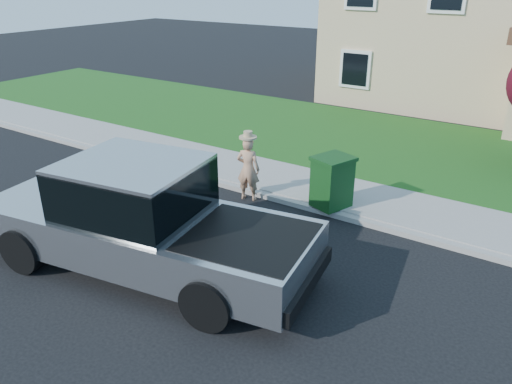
{
  "coord_description": "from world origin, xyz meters",
  "views": [
    {
      "loc": [
        5.72,
        -6.74,
        5.21
      ],
      "look_at": [
        0.72,
        0.8,
        1.2
      ],
      "focal_mm": 35.0,
      "sensor_mm": 36.0,
      "label": 1
    }
  ],
  "objects": [
    {
      "name": "ground",
      "position": [
        0.0,
        0.0,
        0.0
      ],
      "size": [
        80.0,
        80.0,
        0.0
      ],
      "primitive_type": "plane",
      "color": "black",
      "rests_on": "ground"
    },
    {
      "name": "curb",
      "position": [
        1.0,
        2.9,
        0.06
      ],
      "size": [
        40.0,
        0.2,
        0.12
      ],
      "primitive_type": "cube",
      "color": "gray",
      "rests_on": "ground"
    },
    {
      "name": "sidewalk",
      "position": [
        1.0,
        4.0,
        0.07
      ],
      "size": [
        40.0,
        2.0,
        0.15
      ],
      "primitive_type": "cube",
      "color": "gray",
      "rests_on": "ground"
    },
    {
      "name": "lawn",
      "position": [
        1.0,
        8.5,
        0.05
      ],
      "size": [
        40.0,
        7.0,
        0.1
      ],
      "primitive_type": "cube",
      "color": "#164D18",
      "rests_on": "ground"
    },
    {
      "name": "house",
      "position": [
        1.31,
        16.38,
        3.17
      ],
      "size": [
        14.0,
        11.3,
        6.85
      ],
      "color": "tan",
      "rests_on": "ground"
    },
    {
      "name": "pickup_truck",
      "position": [
        -0.53,
        -1.08,
        1.0
      ],
      "size": [
        6.8,
        3.19,
        2.15
      ],
      "rotation": [
        0.0,
        0.0,
        0.16
      ],
      "color": "black",
      "rests_on": "ground"
    },
    {
      "name": "woman",
      "position": [
        -0.7,
        2.6,
        0.83
      ],
      "size": [
        0.66,
        0.51,
        1.76
      ],
      "rotation": [
        0.0,
        0.0,
        3.39
      ],
      "color": "tan",
      "rests_on": "ground"
    },
    {
      "name": "trash_bin",
      "position": [
        1.31,
        3.1,
        0.76
      ],
      "size": [
        0.98,
        1.05,
        1.21
      ],
      "rotation": [
        0.0,
        0.0,
        -0.34
      ],
      "color": "#103B14",
      "rests_on": "sidewalk"
    }
  ]
}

